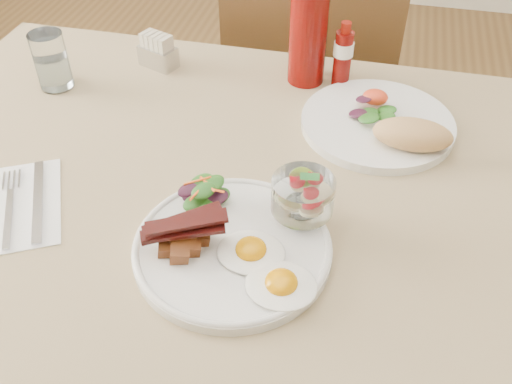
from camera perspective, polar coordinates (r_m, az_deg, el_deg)
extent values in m
cylinder|color=#503319|center=(1.62, -17.79, 1.60)|extent=(0.06, 0.06, 0.71)
cube|color=#503319|center=(0.92, -0.16, -0.47)|extent=(1.30, 0.85, 0.04)
cube|color=tan|center=(0.91, -0.16, 0.50)|extent=(1.33, 0.88, 0.00)
cylinder|color=#503319|center=(1.71, -1.62, 0.69)|extent=(0.04, 0.04, 0.45)
cylinder|color=#503319|center=(1.67, 10.42, -1.19)|extent=(0.04, 0.04, 0.45)
cylinder|color=#503319|center=(1.98, 0.99, 7.44)|extent=(0.04, 0.04, 0.45)
cylinder|color=#503319|center=(1.95, 11.41, 5.92)|extent=(0.04, 0.04, 0.45)
cube|color=#503319|center=(1.68, 5.84, 9.90)|extent=(0.42, 0.42, 0.03)
cube|color=#503319|center=(1.39, 5.22, 13.81)|extent=(0.42, 0.03, 0.46)
cylinder|color=white|center=(0.81, -2.37, -5.63)|extent=(0.28, 0.28, 0.02)
ellipsoid|color=white|center=(0.75, 2.53, -9.28)|extent=(0.10, 0.09, 0.01)
ellipsoid|color=orange|center=(0.74, 2.55, -9.00)|extent=(0.04, 0.04, 0.03)
ellipsoid|color=white|center=(0.78, -0.51, -6.01)|extent=(0.10, 0.09, 0.01)
ellipsoid|color=orange|center=(0.78, -0.51, -5.72)|extent=(0.04, 0.04, 0.03)
cube|color=brown|center=(0.80, -7.67, -4.50)|extent=(0.02, 0.02, 0.02)
cube|color=brown|center=(0.79, -6.50, -5.40)|extent=(0.03, 0.03, 0.03)
cube|color=brown|center=(0.79, -8.98, -5.60)|extent=(0.02, 0.02, 0.02)
cube|color=brown|center=(0.80, -5.52, -4.44)|extent=(0.02, 0.02, 0.02)
cube|color=brown|center=(0.78, -7.65, -6.08)|extent=(0.03, 0.03, 0.03)
cube|color=brown|center=(0.81, -8.62, -4.17)|extent=(0.02, 0.02, 0.02)
cube|color=brown|center=(0.78, -6.79, -4.01)|extent=(0.02, 0.02, 0.02)
cube|color=brown|center=(0.78, -7.90, -4.30)|extent=(0.02, 0.02, 0.02)
cube|color=#450E0B|center=(0.78, -7.49, -3.70)|extent=(0.11, 0.07, 0.01)
cube|color=#450E0B|center=(0.77, -7.23, -3.88)|extent=(0.11, 0.06, 0.01)
cube|color=#450E0B|center=(0.78, -7.30, -2.83)|extent=(0.10, 0.08, 0.01)
cube|color=#450E0B|center=(0.76, -6.96, -3.01)|extent=(0.11, 0.06, 0.01)
ellipsoid|color=#1E4F15|center=(0.85, -5.23, -1.10)|extent=(0.05, 0.04, 0.01)
ellipsoid|color=#1E4F15|center=(0.86, -3.84, -0.45)|extent=(0.04, 0.03, 0.01)
ellipsoid|color=#310F21|center=(0.86, -6.32, -0.19)|extent=(0.04, 0.03, 0.01)
ellipsoid|color=#1E4F15|center=(0.83, -4.96, -1.63)|extent=(0.05, 0.04, 0.01)
ellipsoid|color=#1E4F15|center=(0.84, -6.13, -1.08)|extent=(0.04, 0.03, 0.01)
ellipsoid|color=#310F21|center=(0.84, -3.83, -0.55)|extent=(0.04, 0.03, 0.01)
ellipsoid|color=#1E4F15|center=(0.86, -5.44, 0.97)|extent=(0.04, 0.03, 0.01)
ellipsoid|color=#1E4F15|center=(0.85, -4.31, 0.94)|extent=(0.04, 0.03, 0.01)
ellipsoid|color=#310F21|center=(0.84, -6.86, 0.19)|extent=(0.03, 0.03, 0.01)
ellipsoid|color=#1E4F15|center=(0.83, -5.28, 0.10)|extent=(0.04, 0.03, 0.01)
ellipsoid|color=#1E4F15|center=(0.83, -4.28, 0.77)|extent=(0.04, 0.03, 0.01)
cylinder|color=#FF5F1A|center=(0.83, -4.88, 0.80)|extent=(0.03, 0.03, 0.01)
cylinder|color=#FF5F1A|center=(0.84, -5.88, 1.13)|extent=(0.04, 0.02, 0.01)
cylinder|color=#FF5F1A|center=(0.82, -4.51, 0.28)|extent=(0.04, 0.01, 0.01)
cylinder|color=#FF5F1A|center=(0.82, -5.76, 0.11)|extent=(0.02, 0.04, 0.01)
cylinder|color=white|center=(0.83, 4.53, -2.57)|extent=(0.05, 0.05, 0.01)
cylinder|color=white|center=(0.82, 4.58, -1.97)|extent=(0.02, 0.02, 0.02)
cylinder|color=white|center=(0.80, 4.70, -0.30)|extent=(0.09, 0.09, 0.05)
cylinder|color=beige|center=(0.82, 4.24, -0.18)|extent=(0.02, 0.02, 0.01)
cylinder|color=beige|center=(0.79, 5.32, -1.27)|extent=(0.02, 0.02, 0.01)
cylinder|color=beige|center=(0.81, 5.42, 0.17)|extent=(0.02, 0.02, 0.01)
cylinder|color=#8EB336|center=(0.80, 4.60, 1.21)|extent=(0.04, 0.04, 0.01)
cone|color=red|center=(0.78, 5.15, -0.08)|extent=(0.02, 0.02, 0.03)
cone|color=red|center=(0.79, 3.76, 1.14)|extent=(0.02, 0.02, 0.03)
cone|color=red|center=(0.79, 5.60, 1.56)|extent=(0.02, 0.02, 0.03)
ellipsoid|color=#2B7931|center=(0.77, 5.11, 1.57)|extent=(0.02, 0.01, 0.00)
ellipsoid|color=#2B7931|center=(0.77, 5.71, 1.54)|extent=(0.02, 0.01, 0.00)
cylinder|color=white|center=(1.05, 12.03, 6.74)|extent=(0.27, 0.27, 0.02)
ellipsoid|color=#1E4F15|center=(1.05, 11.12, 7.76)|extent=(0.05, 0.04, 0.01)
ellipsoid|color=#1E4F15|center=(1.06, 12.94, 7.99)|extent=(0.05, 0.04, 0.01)
ellipsoid|color=#310F21|center=(1.04, 10.16, 7.75)|extent=(0.04, 0.04, 0.01)
ellipsoid|color=#1E4F15|center=(1.02, 11.21, 7.25)|extent=(0.05, 0.04, 0.01)
ellipsoid|color=#1E4F15|center=(1.03, 12.91, 7.38)|extent=(0.04, 0.03, 0.01)
ellipsoid|color=#310F21|center=(1.06, 10.73, 9.12)|extent=(0.04, 0.03, 0.01)
ellipsoid|color=red|center=(1.08, 11.81, 9.05)|extent=(0.05, 0.04, 0.03)
ellipsoid|color=tan|center=(0.98, 15.43, 5.70)|extent=(0.15, 0.11, 0.05)
cylinder|color=#630805|center=(1.13, 5.24, 15.33)|extent=(0.08, 0.08, 0.19)
cylinder|color=#630805|center=(1.13, 8.63, 12.91)|extent=(0.04, 0.04, 0.11)
cylinder|color=white|center=(1.12, 8.75, 13.97)|extent=(0.05, 0.05, 0.03)
cylinder|color=maroon|center=(1.10, 8.99, 15.93)|extent=(0.02, 0.02, 0.02)
cube|color=silver|center=(1.23, -9.74, 13.21)|extent=(0.09, 0.07, 0.04)
cube|color=#C1B388|center=(1.23, -10.80, 14.53)|extent=(0.02, 0.04, 0.05)
cube|color=#C1B388|center=(1.22, -10.34, 14.40)|extent=(0.02, 0.04, 0.05)
cube|color=#C1B388|center=(1.21, -9.88, 14.26)|extent=(0.02, 0.04, 0.05)
cube|color=#C1B388|center=(1.21, -9.41, 14.12)|extent=(0.02, 0.04, 0.05)
cube|color=#C1B388|center=(1.20, -8.93, 13.98)|extent=(0.02, 0.04, 0.05)
cylinder|color=white|center=(1.19, -19.79, 12.25)|extent=(0.06, 0.06, 0.11)
cylinder|color=silver|center=(1.20, -19.53, 11.30)|extent=(0.06, 0.06, 0.06)
cube|color=white|center=(0.95, -22.20, -1.14)|extent=(0.19, 0.23, 0.00)
cube|color=silver|center=(0.94, -20.97, -0.75)|extent=(0.10, 0.17, 0.00)
cube|color=silver|center=(0.93, -23.52, -2.40)|extent=(0.07, 0.12, 0.00)
cube|color=silver|center=(1.00, -23.91, 1.01)|extent=(0.02, 0.04, 0.00)
cube|color=silver|center=(1.00, -23.47, 1.09)|extent=(0.02, 0.04, 0.00)
cube|color=silver|center=(0.99, -23.02, 1.17)|extent=(0.02, 0.04, 0.00)
cube|color=silver|center=(0.99, -22.58, 1.25)|extent=(0.02, 0.04, 0.00)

